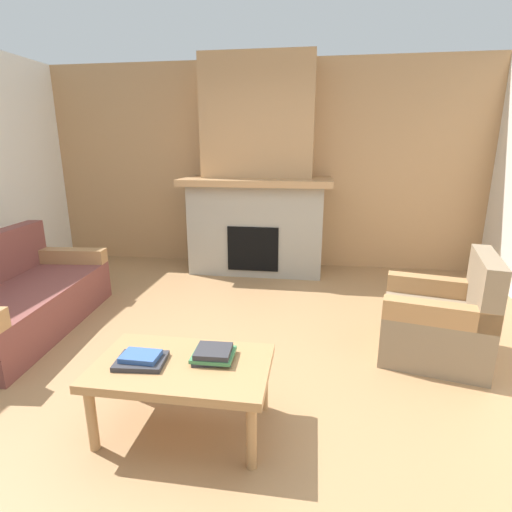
{
  "coord_description": "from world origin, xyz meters",
  "views": [
    {
      "loc": [
        0.75,
        -2.46,
        1.62
      ],
      "look_at": [
        0.28,
        0.63,
        0.74
      ],
      "focal_mm": 27.55,
      "sensor_mm": 36.0,
      "label": 1
    }
  ],
  "objects_px": {
    "fireplace": "(257,183)",
    "armchair": "(440,321)",
    "couch": "(16,300)",
    "coffee_table": "(182,371)"
  },
  "relations": [
    {
      "from": "armchair",
      "to": "coffee_table",
      "type": "height_order",
      "value": "armchair"
    },
    {
      "from": "fireplace",
      "to": "armchair",
      "type": "height_order",
      "value": "fireplace"
    },
    {
      "from": "couch",
      "to": "coffee_table",
      "type": "distance_m",
      "value": 2.17
    },
    {
      "from": "coffee_table",
      "to": "fireplace",
      "type": "bearing_deg",
      "value": 90.6
    },
    {
      "from": "couch",
      "to": "coffee_table",
      "type": "bearing_deg",
      "value": -28.3
    },
    {
      "from": "armchair",
      "to": "coffee_table",
      "type": "distance_m",
      "value": 2.06
    },
    {
      "from": "fireplace",
      "to": "coffee_table",
      "type": "bearing_deg",
      "value": -89.4
    },
    {
      "from": "couch",
      "to": "armchair",
      "type": "bearing_deg",
      "value": 1.51
    },
    {
      "from": "couch",
      "to": "coffee_table",
      "type": "xyz_separation_m",
      "value": [
        1.91,
        -1.03,
        0.09
      ]
    },
    {
      "from": "armchair",
      "to": "fireplace",
      "type": "bearing_deg",
      "value": 130.44
    }
  ]
}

